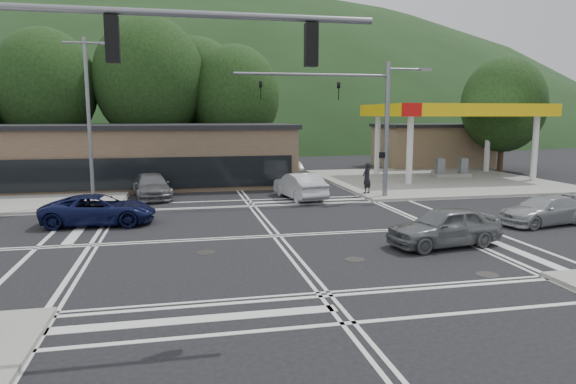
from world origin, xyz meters
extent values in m
plane|color=black|center=(0.00, 0.00, 0.00)|extent=(120.00, 120.00, 0.00)
cube|color=gray|center=(15.00, 15.00, 0.07)|extent=(16.00, 16.00, 0.15)
cube|color=gray|center=(-15.00, 15.00, 0.07)|extent=(16.00, 16.00, 0.15)
cylinder|color=silver|center=(12.00, 13.00, 2.50)|extent=(0.44, 0.44, 5.00)
cylinder|color=silver|center=(12.00, 19.00, 2.50)|extent=(0.44, 0.44, 5.00)
cylinder|color=silver|center=(22.00, 13.00, 2.50)|extent=(0.44, 0.44, 5.00)
cylinder|color=silver|center=(22.00, 19.00, 2.50)|extent=(0.44, 0.44, 5.00)
cube|color=silver|center=(17.00, 16.00, 5.30)|extent=(12.00, 8.00, 0.60)
cube|color=yellow|center=(17.00, 12.00, 5.30)|extent=(12.20, 0.25, 0.90)
cube|color=yellow|center=(17.00, 20.00, 5.30)|extent=(12.20, 0.25, 0.90)
cube|color=yellow|center=(11.00, 16.00, 5.30)|extent=(0.25, 8.20, 0.90)
cube|color=yellow|center=(23.00, 16.00, 5.30)|extent=(0.25, 8.20, 0.90)
cube|color=red|center=(11.50, 11.85, 5.30)|extent=(1.40, 0.12, 0.90)
cube|color=gray|center=(17.00, 16.00, 0.25)|extent=(3.00, 1.00, 0.30)
cube|color=slate|center=(16.00, 16.00, 0.95)|extent=(0.60, 0.50, 1.30)
cube|color=slate|center=(18.00, 16.00, 0.95)|extent=(0.60, 0.50, 1.30)
cube|color=#846B4F|center=(20.00, 25.00, 1.90)|extent=(10.00, 6.00, 3.80)
cube|color=brown|center=(-8.00, 17.00, 2.00)|extent=(24.00, 8.00, 4.00)
ellipsoid|color=#1E3517|center=(0.00, 90.00, 0.00)|extent=(252.00, 126.00, 140.00)
cylinder|color=#382619|center=(-14.00, 24.00, 2.42)|extent=(0.50, 0.50, 4.84)
ellipsoid|color=black|center=(-14.00, 24.00, 7.15)|extent=(8.00, 8.00, 9.20)
cylinder|color=#382619|center=(-6.00, 24.00, 2.64)|extent=(0.50, 0.50, 5.28)
ellipsoid|color=black|center=(-6.00, 24.00, 7.80)|extent=(9.00, 9.00, 10.35)
cylinder|color=#382619|center=(1.00, 24.00, 2.20)|extent=(0.50, 0.50, 4.40)
ellipsoid|color=black|center=(1.00, 24.00, 6.50)|extent=(7.60, 7.60, 8.74)
cylinder|color=#382619|center=(-2.00, 28.00, 2.42)|extent=(0.50, 0.50, 4.84)
ellipsoid|color=black|center=(-2.00, 28.00, 7.15)|extent=(8.40, 8.40, 9.66)
cylinder|color=#382619|center=(24.00, 20.00, 1.98)|extent=(0.50, 0.50, 3.96)
ellipsoid|color=black|center=(24.00, 20.00, 5.85)|extent=(7.20, 7.20, 8.28)
cylinder|color=slate|center=(-8.50, 9.00, 4.50)|extent=(0.20, 0.20, 9.00)
cylinder|color=slate|center=(-8.50, 9.00, 8.70)|extent=(2.20, 0.12, 0.12)
cube|color=slate|center=(-7.40, 9.00, 8.70)|extent=(0.60, 0.25, 0.15)
cylinder|color=slate|center=(8.20, 8.20, 4.00)|extent=(0.28, 0.28, 8.00)
cylinder|color=slate|center=(3.70, 8.20, 7.20)|extent=(9.00, 0.16, 0.16)
imported|color=black|center=(5.20, 8.20, 6.30)|extent=(0.16, 0.20, 1.00)
imported|color=black|center=(0.70, 8.20, 6.30)|extent=(0.16, 0.20, 1.00)
cylinder|color=slate|center=(9.40, 8.20, 7.60)|extent=(2.40, 0.12, 0.12)
cube|color=slate|center=(10.50, 8.20, 7.60)|extent=(0.70, 0.30, 0.15)
cube|color=black|center=(7.95, 8.20, 2.60)|extent=(0.25, 0.30, 0.35)
cylinder|color=slate|center=(-3.70, -8.20, 7.20)|extent=(9.00, 0.16, 0.16)
cube|color=black|center=(-5.20, -8.20, 6.60)|extent=(0.30, 0.25, 1.00)
cube|color=black|center=(-0.70, -8.20, 6.60)|extent=(0.30, 0.25, 1.00)
imported|color=#0D123A|center=(-7.46, 3.87, 0.69)|extent=(5.10, 2.60, 1.38)
imported|color=slate|center=(5.94, -2.94, 0.76)|extent=(4.66, 2.42, 1.51)
imported|color=#9C9FA3|center=(12.38, -0.30, 0.65)|extent=(4.68, 2.52, 1.29)
imported|color=silver|center=(3.12, 9.00, 0.79)|extent=(2.42, 4.97, 1.57)
imported|color=#B6B6B2|center=(4.44, 17.60, 0.85)|extent=(2.27, 5.09, 1.70)
imported|color=#585A5C|center=(-5.50, 11.20, 0.72)|extent=(2.72, 5.20, 1.44)
imported|color=black|center=(7.50, 9.41, 1.10)|extent=(0.83, 0.76, 1.90)
camera|label=1|loc=(-3.86, -20.35, 4.96)|focal=32.00mm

